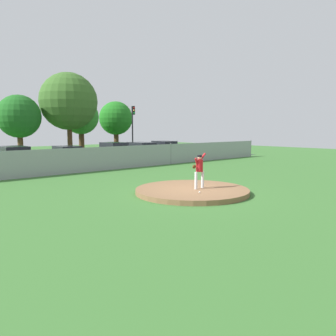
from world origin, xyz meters
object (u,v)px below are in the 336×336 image
parked_car_navy (67,157)px  parked_car_slate (164,150)px  parked_car_silver (141,151)px  traffic_light_far (133,123)px  parked_car_charcoal (14,159)px  baseball (200,192)px  traffic_cone_orange (82,158)px  pitcher_youth (199,168)px  parked_car_white (114,153)px

parked_car_navy → parked_car_slate: bearing=2.7°
parked_car_slate → parked_car_silver: (-2.76, 0.17, -0.01)m
parked_car_slate → parked_car_silver: 2.76m
parked_car_slate → traffic_light_far: 4.79m
parked_car_silver → parked_car_charcoal: bearing=-178.0°
baseball → parked_car_navy: parked_car_navy is taller
parked_car_charcoal → parked_car_slate: (14.52, 0.24, 0.01)m
parked_car_slate → traffic_cone_orange: 8.25m
parked_car_slate → pitcher_youth: bearing=-126.1°
parked_car_slate → parked_car_silver: size_ratio=0.89×
parked_car_white → parked_car_silver: size_ratio=0.85×
parked_car_charcoal → traffic_light_far: 14.18m
traffic_cone_orange → parked_car_navy: bearing=-132.7°
parked_car_slate → traffic_cone_orange: bearing=162.4°
pitcher_youth → parked_car_navy: bearing=88.9°
parked_car_charcoal → parked_car_navy: bearing=-3.9°
parked_car_charcoal → parked_car_silver: bearing=2.0°
pitcher_youth → traffic_light_far: bearing=62.5°
parked_car_silver → traffic_light_far: size_ratio=0.90×
traffic_cone_orange → traffic_light_far: traffic_light_far is taller
parked_car_silver → parked_car_white: bearing=-171.4°
baseball → parked_car_silver: (8.92, 15.83, 0.56)m
pitcher_youth → parked_car_silver: 17.11m
parked_car_charcoal → traffic_cone_orange: (6.67, 2.72, -0.56)m
pitcher_youth → parked_car_navy: pitcher_youth is taller
traffic_light_far → parked_car_slate: bearing=-72.2°
parked_car_white → parked_car_silver: bearing=8.6°
parked_car_charcoal → pitcher_youth: bearing=-76.0°
parked_car_white → parked_car_navy: size_ratio=1.00×
traffic_cone_orange → traffic_light_far: size_ratio=0.10×
parked_car_slate → parked_car_silver: bearing=176.5°
pitcher_youth → parked_car_white: 15.28m
parked_car_navy → traffic_cone_orange: 4.10m
baseball → parked_car_silver: parked_car_silver is taller
parked_car_silver → traffic_light_far: bearing=66.0°
baseball → parked_car_white: 16.28m
parked_car_navy → parked_car_slate: size_ratio=0.95×
parked_car_charcoal → baseball: bearing=-79.6°
parked_car_slate → traffic_light_far: bearing=107.8°
parked_car_charcoal → parked_car_navy: size_ratio=1.12×
baseball → traffic_cone_orange: (3.83, 18.14, 0.01)m
pitcher_youth → traffic_light_far: traffic_light_far is taller
parked_car_navy → parked_car_silver: bearing=4.9°
pitcher_youth → parked_car_silver: bearing=61.7°
parked_car_slate → parked_car_silver: parked_car_slate is taller
parked_car_navy → parked_car_white: bearing=2.0°
traffic_cone_orange → parked_car_silver: bearing=-24.5°
pitcher_youth → parked_car_silver: pitcher_youth is taller
pitcher_youth → parked_car_white: size_ratio=0.40×
parked_car_silver → parked_car_navy: bearing=-175.1°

